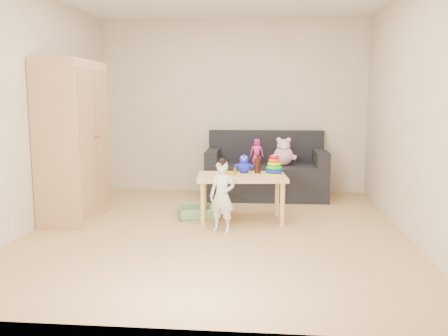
# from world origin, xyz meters

# --- Properties ---
(room) EXTENTS (4.50, 4.50, 4.50)m
(room) POSITION_xyz_m (0.00, 0.00, 1.30)
(room) COLOR tan
(room) RESTS_ON ground
(wardrobe) EXTENTS (0.51, 1.03, 1.85)m
(wardrobe) POSITION_xyz_m (-1.73, 0.36, 0.93)
(wardrobe) COLOR tan
(wardrobe) RESTS_ON ground
(sofa) EXTENTS (1.72, 0.89, 0.48)m
(sofa) POSITION_xyz_m (0.52, 1.79, 0.24)
(sofa) COLOR black
(sofa) RESTS_ON ground
(play_table) EXTENTS (1.08, 0.74, 0.54)m
(play_table) POSITION_xyz_m (0.24, 0.46, 0.27)
(play_table) COLOR #EED083
(play_table) RESTS_ON ground
(storage_bin) EXTENTS (0.52, 0.44, 0.13)m
(storage_bin) POSITION_xyz_m (-0.30, 0.53, 0.07)
(storage_bin) COLOR gray
(storage_bin) RESTS_ON ground
(toddler) EXTENTS (0.32, 0.26, 0.75)m
(toddler) POSITION_xyz_m (0.06, -0.03, 0.38)
(toddler) COLOR white
(toddler) RESTS_ON ground
(pink_bear) EXTENTS (0.30, 0.25, 0.33)m
(pink_bear) POSITION_xyz_m (0.76, 1.75, 0.65)
(pink_bear) COLOR #F3B3C2
(pink_bear) RESTS_ON sofa
(doll) EXTENTS (0.19, 0.13, 0.37)m
(doll) POSITION_xyz_m (0.38, 1.76, 0.66)
(doll) COLOR #EA2BA4
(doll) RESTS_ON sofa
(ring_stacker) EXTENTS (0.20, 0.20, 0.23)m
(ring_stacker) POSITION_xyz_m (0.61, 0.51, 0.63)
(ring_stacker) COLOR #FBFF0D
(ring_stacker) RESTS_ON play_table
(brown_bottle) EXTENTS (0.08, 0.08, 0.22)m
(brown_bottle) POSITION_xyz_m (0.42, 0.63, 0.63)
(brown_bottle) COLOR black
(brown_bottle) RESTS_ON play_table
(blue_plush) EXTENTS (0.21, 0.18, 0.23)m
(blue_plush) POSITION_xyz_m (0.26, 0.63, 0.65)
(blue_plush) COLOR #1C26FF
(blue_plush) RESTS_ON play_table
(wooden_figure) EXTENTS (0.04, 0.03, 0.10)m
(wooden_figure) POSITION_xyz_m (0.16, 0.41, 0.59)
(wooden_figure) COLOR brown
(wooden_figure) RESTS_ON play_table
(yellow_book) EXTENTS (0.22, 0.22, 0.02)m
(yellow_book) POSITION_xyz_m (0.11, 0.56, 0.55)
(yellow_book) COLOR gold
(yellow_book) RESTS_ON play_table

